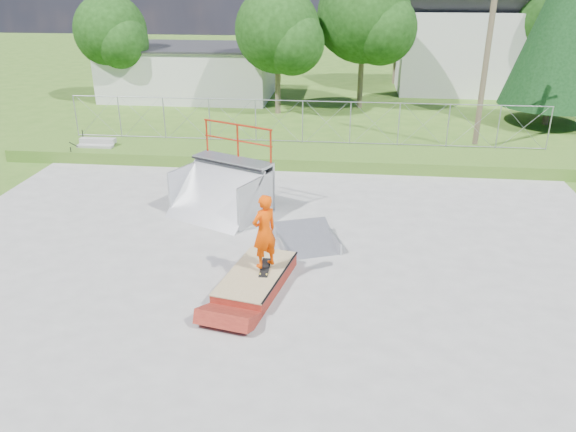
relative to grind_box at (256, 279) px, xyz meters
name	(u,v)px	position (x,y,z in m)	size (l,w,h in m)	color
ground	(267,272)	(0.16, 0.75, -0.20)	(120.00, 120.00, 0.00)	#3A621C
concrete_pad	(267,271)	(0.16, 0.75, -0.18)	(20.00, 16.00, 0.04)	gray
grass_berm	(300,155)	(0.16, 10.25, 0.05)	(24.00, 3.00, 0.50)	#3A621C
grind_box	(256,279)	(0.00, 0.00, 0.00)	(1.80, 2.87, 0.40)	maroon
quarter_pipe	(218,175)	(-1.89, 4.30, 1.17)	(2.74, 2.32, 2.74)	#A8AAB0
flat_bank_ramp	(307,239)	(1.06, 2.32, 0.04)	(1.57, 1.68, 0.48)	#A8AAB0
skateboard	(265,268)	(0.20, 0.15, 0.24)	(0.22, 0.80, 0.02)	black
skater	(264,234)	(0.20, 0.15, 1.17)	(0.68, 0.45, 1.86)	#F04300
concrete_stairs	(94,151)	(-8.34, 9.45, 0.20)	(1.50, 1.60, 0.80)	gray
chain_link_fence	(303,122)	(0.16, 11.25, 1.20)	(20.00, 0.06, 1.80)	#909299
utility_building_flat	(190,72)	(-7.84, 22.75, 1.30)	(10.00, 6.00, 3.00)	silver
gable_house	(464,30)	(9.16, 26.75, 3.64)	(8.40, 6.08, 8.94)	silver
utility_pole	(487,56)	(7.66, 12.75, 3.80)	(0.24, 0.24, 8.00)	brown
tree_left_near	(282,34)	(-1.59, 18.58, 4.04)	(4.76, 4.48, 6.65)	brown
tree_center	(369,19)	(2.95, 20.56, 4.65)	(5.44, 5.12, 7.60)	brown
tree_left_far	(114,34)	(-11.61, 20.60, 3.74)	(4.42, 4.16, 6.18)	brown
tree_right_far	(563,21)	(14.43, 24.57, 4.34)	(5.10, 4.80, 7.12)	brown
tree_back_mid	(401,30)	(5.38, 28.61, 3.43)	(4.08, 3.84, 5.70)	brown
conifer_tree	(564,21)	(12.16, 17.75, 4.85)	(5.04, 5.04, 9.10)	brown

